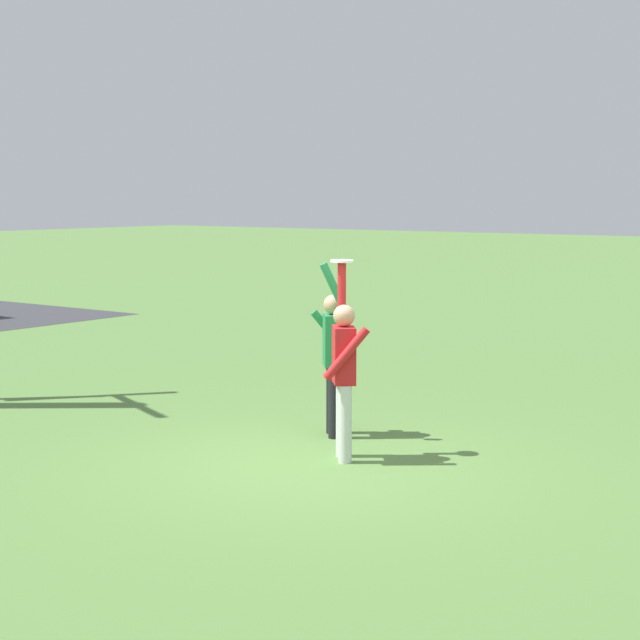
# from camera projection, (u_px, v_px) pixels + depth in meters

# --- Properties ---
(ground_plane) EXTENTS (120.00, 120.00, 0.00)m
(ground_plane) POSITION_uv_depth(u_px,v_px,m) (316.00, 464.00, 11.02)
(ground_plane) COLOR #567F3D
(person_catcher) EXTENTS (0.56, 0.55, 2.08)m
(person_catcher) POSITION_uv_depth(u_px,v_px,m) (344.00, 368.00, 11.08)
(person_catcher) COLOR silver
(person_catcher) RESTS_ON ground_plane
(person_defender) EXTENTS (0.65, 0.65, 2.05)m
(person_defender) POSITION_uv_depth(u_px,v_px,m) (333.00, 352.00, 12.19)
(person_defender) COLOR black
(person_defender) RESTS_ON ground_plane
(frisbee_disc) EXTENTS (0.24, 0.24, 0.02)m
(frisbee_disc) POSITION_uv_depth(u_px,v_px,m) (342.00, 261.00, 11.17)
(frisbee_disc) COLOR white
(frisbee_disc) RESTS_ON person_catcher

